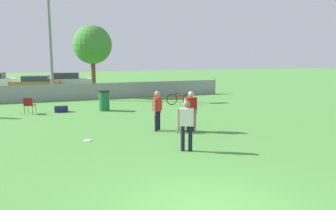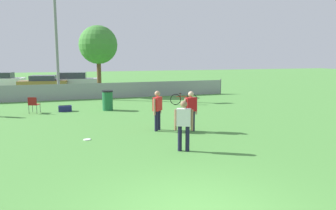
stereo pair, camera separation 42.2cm
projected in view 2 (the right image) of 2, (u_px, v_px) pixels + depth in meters
The scene contains 14 objects.
fence_backline at pixel (92, 91), 22.83m from camera, with size 20.20×0.07×1.21m.
light_pole at pixel (56, 26), 22.46m from camera, with size 0.90×0.36×8.54m.
tree_near_pole at pixel (98, 45), 24.30m from camera, with size 2.85×2.85×5.23m.
player_thrower_red at pixel (191, 108), 12.89m from camera, with size 0.59×0.29×1.61m.
player_defender_red at pixel (157, 108), 13.05m from camera, with size 0.46×0.47×1.61m.
player_receiver_white at pixel (184, 122), 10.20m from camera, with size 0.55×0.39×1.61m.
frisbee_disc at pixel (87, 139), 11.71m from camera, with size 0.27×0.27×0.03m.
folding_chair_sideline at pixel (34, 104), 17.06m from camera, with size 0.60×0.60×0.86m.
bicycle_sideline at pixel (184, 99), 20.15m from camera, with size 1.66×0.50×0.73m.
trash_bin at pixel (108, 100), 18.05m from camera, with size 0.60×0.60×1.10m.
gear_bag_sideline at pixel (65, 109), 17.73m from camera, with size 0.69×0.38×0.34m.
parked_car_white at pixel (0, 80), 31.14m from camera, with size 4.52×2.37×1.44m.
parked_car_tan at pixel (44, 82), 29.24m from camera, with size 4.38×2.45×1.27m.
parked_car_silver at pixel (73, 81), 30.37m from camera, with size 4.77×2.35×1.49m.
Camera 2 is at (-2.30, -5.23, 2.97)m, focal length 35.00 mm.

